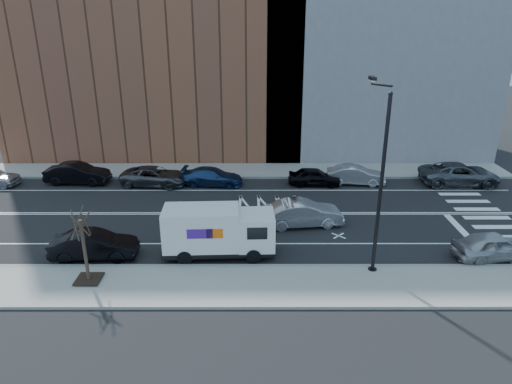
{
  "coord_description": "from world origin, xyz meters",
  "views": [
    {
      "loc": [
        1.09,
        -27.52,
        12.06
      ],
      "look_at": [
        1.12,
        0.3,
        1.4
      ],
      "focal_mm": 32.0,
      "sensor_mm": 36.0,
      "label": 1
    }
  ],
  "objects_px": {
    "far_parked_b": "(78,174)",
    "near_parked_front": "(494,246)",
    "driving_sedan": "(303,213)",
    "fedex_van": "(218,231)"
  },
  "relations": [
    {
      "from": "far_parked_b",
      "to": "driving_sedan",
      "type": "relative_size",
      "value": 1.0
    },
    {
      "from": "fedex_van",
      "to": "driving_sedan",
      "type": "distance_m",
      "value": 6.25
    },
    {
      "from": "driving_sedan",
      "to": "near_parked_front",
      "type": "distance_m",
      "value": 10.62
    },
    {
      "from": "driving_sedan",
      "to": "fedex_van",
      "type": "bearing_deg",
      "value": 119.98
    },
    {
      "from": "driving_sedan",
      "to": "near_parked_front",
      "type": "xyz_separation_m",
      "value": [
        9.75,
        -4.2,
        -0.06
      ]
    },
    {
      "from": "far_parked_b",
      "to": "fedex_van",
      "type": "bearing_deg",
      "value": -131.33
    },
    {
      "from": "far_parked_b",
      "to": "near_parked_front",
      "type": "height_order",
      "value": "far_parked_b"
    },
    {
      "from": "far_parked_b",
      "to": "near_parked_front",
      "type": "xyz_separation_m",
      "value": [
        26.44,
        -11.88,
        -0.06
      ]
    },
    {
      "from": "far_parked_b",
      "to": "near_parked_front",
      "type": "distance_m",
      "value": 28.99
    },
    {
      "from": "fedex_van",
      "to": "far_parked_b",
      "type": "distance_m",
      "value": 16.44
    }
  ]
}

